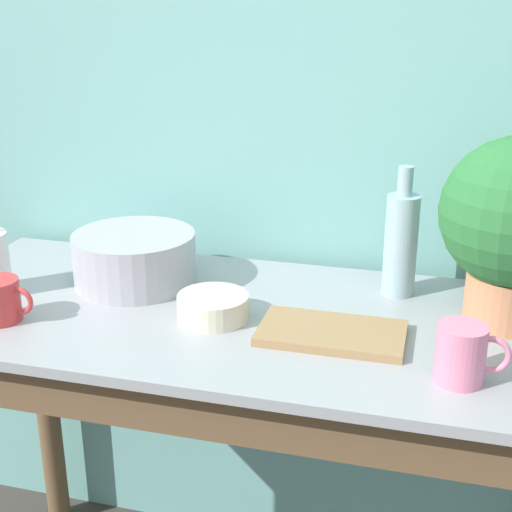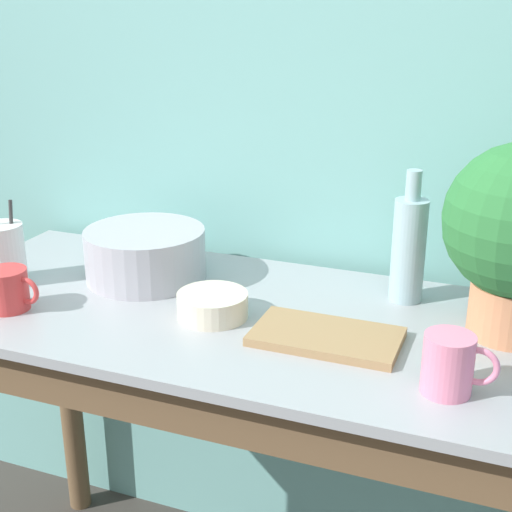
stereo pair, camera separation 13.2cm
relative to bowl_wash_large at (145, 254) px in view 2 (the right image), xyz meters
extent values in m
cube|color=#70ADA8|center=(0.29, 0.26, 0.33)|extent=(6.00, 0.05, 2.40)
cylinder|color=brown|center=(-0.35, 0.15, -0.47)|extent=(0.06, 0.06, 0.80)
cube|color=brown|center=(0.29, -0.33, -0.12)|extent=(1.28, 0.02, 0.10)
cube|color=#93999E|center=(0.29, -0.09, -0.06)|extent=(1.38, 0.58, 0.02)
cylinder|color=tan|center=(0.74, 0.00, -0.01)|extent=(0.15, 0.15, 0.10)
cylinder|color=#A8A8B2|center=(0.00, 0.00, 0.00)|extent=(0.26, 0.26, 0.11)
cylinder|color=#93B2BC|center=(0.54, 0.09, 0.05)|extent=(0.07, 0.07, 0.21)
cylinder|color=#93B2BC|center=(0.54, 0.09, 0.18)|extent=(0.03, 0.03, 0.06)
cylinder|color=pink|center=(0.66, -0.25, -0.01)|extent=(0.08, 0.08, 0.10)
torus|color=pink|center=(0.71, -0.25, 0.00)|extent=(0.06, 0.01, 0.06)
cylinder|color=#C63838|center=(-0.17, -0.24, -0.01)|extent=(0.08, 0.08, 0.08)
torus|color=#C63838|center=(-0.12, -0.24, -0.01)|extent=(0.06, 0.01, 0.06)
cylinder|color=beige|center=(0.21, -0.13, -0.03)|extent=(0.14, 0.14, 0.05)
cylinder|color=silver|center=(-0.27, -0.13, 0.01)|extent=(0.09, 0.09, 0.13)
cylinder|color=#333333|center=(-0.25, -0.12, 0.03)|extent=(0.01, 0.03, 0.18)
cube|color=#99754C|center=(0.44, -0.15, -0.05)|extent=(0.26, 0.15, 0.02)
camera|label=1|loc=(0.61, -1.29, 0.52)|focal=50.00mm
camera|label=2|loc=(0.74, -1.25, 0.52)|focal=50.00mm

